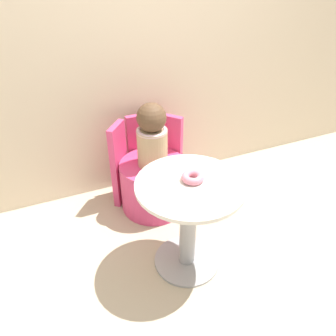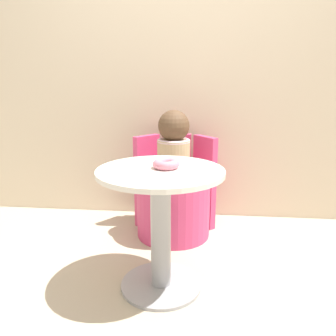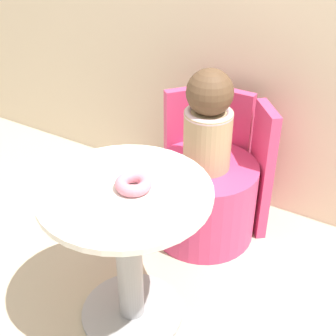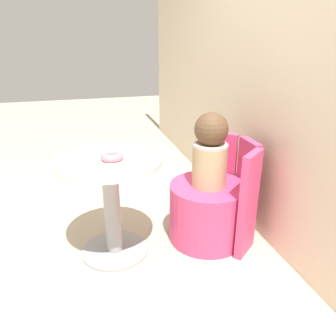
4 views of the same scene
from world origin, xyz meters
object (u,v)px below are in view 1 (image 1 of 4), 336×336
at_px(round_table, 189,213).
at_px(tub_chair, 153,185).
at_px(donut, 193,177).
at_px(child_figure, 152,136).

distance_m(round_table, tub_chair, 0.69).
bearing_deg(tub_chair, donut, -88.76).
relative_size(tub_chair, donut, 3.88).
relative_size(round_table, child_figure, 1.34).
distance_m(round_table, donut, 0.25).
relative_size(round_table, tub_chair, 1.26).
distance_m(round_table, child_figure, 0.69).
relative_size(child_figure, donut, 3.66).
xyz_separation_m(tub_chair, donut, (0.01, -0.63, 0.48)).
height_order(tub_chair, donut, donut).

